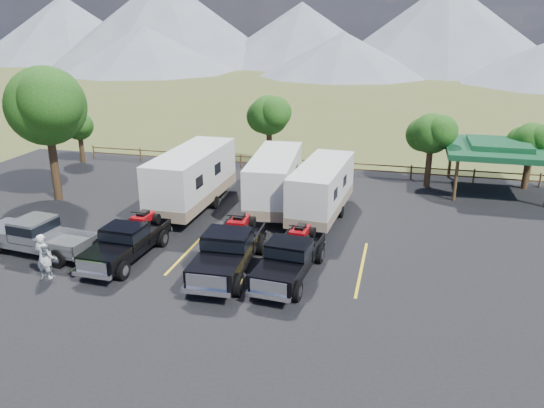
% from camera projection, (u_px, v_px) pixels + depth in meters
% --- Properties ---
extents(ground, '(320.00, 320.00, 0.00)m').
position_uv_depth(ground, '(198.00, 296.00, 20.74)').
color(ground, '#515A26').
rests_on(ground, ground).
extents(asphalt_lot, '(44.00, 34.00, 0.04)m').
position_uv_depth(asphalt_lot, '(223.00, 263.00, 23.48)').
color(asphalt_lot, black).
rests_on(asphalt_lot, ground).
extents(stall_lines, '(12.12, 5.50, 0.01)m').
position_uv_depth(stall_lines, '(230.00, 254.00, 24.39)').
color(stall_lines, yellow).
rests_on(stall_lines, asphalt_lot).
extents(tree_big_nw, '(5.54, 5.18, 7.84)m').
position_uv_depth(tree_big_nw, '(46.00, 106.00, 30.04)').
color(tree_big_nw, '#322213').
rests_on(tree_big_nw, ground).
extents(tree_ne_a, '(3.11, 2.92, 4.76)m').
position_uv_depth(tree_ne_a, '(431.00, 134.00, 33.09)').
color(tree_ne_a, '#322213').
rests_on(tree_ne_a, ground).
extents(tree_ne_b, '(2.77, 2.59, 4.27)m').
position_uv_depth(tree_ne_b, '(531.00, 141.00, 32.74)').
color(tree_ne_b, '#322213').
rests_on(tree_ne_b, ground).
extents(tree_north, '(3.46, 3.24, 5.25)m').
position_uv_depth(tree_north, '(269.00, 115.00, 37.34)').
color(tree_north, '#322213').
rests_on(tree_north, ground).
extents(tree_nw_small, '(2.59, 2.43, 3.85)m').
position_uv_depth(tree_nw_small, '(79.00, 126.00, 39.08)').
color(tree_nw_small, '#322213').
rests_on(tree_nw_small, ground).
extents(rail_fence, '(36.12, 0.12, 1.00)m').
position_uv_depth(rail_fence, '(323.00, 165.00, 37.01)').
color(rail_fence, brown).
rests_on(rail_fence, ground).
extents(pavilion, '(6.20, 6.20, 3.22)m').
position_uv_depth(pavilion, '(498.00, 148.00, 32.38)').
color(pavilion, brown).
rests_on(pavilion, ground).
extents(mountain_range, '(209.00, 71.00, 20.00)m').
position_uv_depth(mountain_range, '(343.00, 30.00, 116.87)').
color(mountain_range, slate).
rests_on(mountain_range, ground).
extents(rig_left, '(2.11, 5.57, 1.84)m').
position_uv_depth(rig_left, '(128.00, 240.00, 23.65)').
color(rig_left, black).
rests_on(rig_left, asphalt_lot).
extents(rig_center, '(2.35, 6.22, 2.05)m').
position_uv_depth(rig_center, '(229.00, 248.00, 22.56)').
color(rig_center, black).
rests_on(rig_center, asphalt_lot).
extents(rig_right, '(2.31, 5.68, 1.85)m').
position_uv_depth(rig_right, '(290.00, 257.00, 22.01)').
color(rig_right, black).
rests_on(rig_right, asphalt_lot).
extents(trailer_left, '(2.60, 9.57, 3.33)m').
position_uv_depth(trailer_left, '(192.00, 179.00, 29.71)').
color(trailer_left, white).
rests_on(trailer_left, asphalt_lot).
extents(trailer_center, '(2.93, 8.97, 3.10)m').
position_uv_depth(trailer_center, '(275.00, 181.00, 29.74)').
color(trailer_center, white).
rests_on(trailer_center, asphalt_lot).
extents(trailer_right, '(2.72, 8.56, 2.96)m').
position_uv_depth(trailer_right, '(322.00, 190.00, 28.41)').
color(trailer_right, white).
rests_on(trailer_right, asphalt_lot).
extents(pickup_silver, '(5.83, 2.47, 1.70)m').
position_uv_depth(pickup_silver, '(37.00, 236.00, 24.13)').
color(pickup_silver, gray).
rests_on(pickup_silver, asphalt_lot).
extents(person_a, '(0.75, 0.53, 1.96)m').
position_uv_depth(person_a, '(43.00, 256.00, 21.81)').
color(person_a, white).
rests_on(person_a, asphalt_lot).
extents(person_b, '(0.96, 0.92, 1.56)m').
position_uv_depth(person_b, '(48.00, 261.00, 21.83)').
color(person_b, gray).
rests_on(person_b, asphalt_lot).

